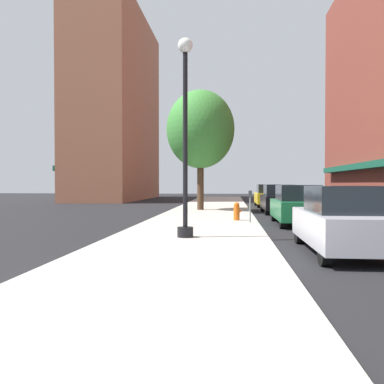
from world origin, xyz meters
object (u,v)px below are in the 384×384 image
(car_yellow, at_px, (268,196))
(car_green, at_px, (297,205))
(car_silver, at_px, (343,221))
(car_black, at_px, (278,199))
(tree_near, at_px, (200,130))
(parking_meter_near, at_px, (250,202))
(lamppost, at_px, (185,134))
(fire_hydrant, at_px, (237,211))

(car_yellow, bearing_deg, car_green, -89.11)
(car_silver, relative_size, car_black, 1.00)
(tree_near, height_order, car_yellow, tree_near)
(parking_meter_near, bearing_deg, car_green, 12.38)
(car_silver, relative_size, car_yellow, 1.00)
(lamppost, relative_size, car_green, 1.37)
(car_green, xyz_separation_m, car_yellow, (0.00, 13.34, 0.00))
(fire_hydrant, distance_m, car_green, 2.56)
(fire_hydrant, distance_m, tree_near, 8.60)
(fire_hydrant, height_order, car_black, car_black)
(tree_near, bearing_deg, lamppost, -87.77)
(car_yellow, bearing_deg, fire_hydrant, -100.11)
(lamppost, distance_m, parking_meter_near, 5.73)
(parking_meter_near, bearing_deg, car_silver, -73.62)
(lamppost, bearing_deg, tree_near, 92.23)
(parking_meter_near, bearing_deg, tree_near, 108.23)
(fire_hydrant, relative_size, car_black, 0.18)
(car_green, relative_size, car_black, 1.00)
(lamppost, bearing_deg, fire_hydrant, 74.52)
(car_green, height_order, car_black, same)
(lamppost, xyz_separation_m, tree_near, (-0.50, 12.83, 1.80))
(parking_meter_near, bearing_deg, fire_hydrant, 118.71)
(car_silver, height_order, car_green, same)
(fire_hydrant, xyz_separation_m, car_silver, (2.49, -7.61, 0.29))
(car_silver, bearing_deg, tree_near, 107.27)
(lamppost, distance_m, tree_near, 12.96)
(car_silver, distance_m, car_green, 7.06)
(lamppost, height_order, tree_near, tree_near)
(fire_hydrant, xyz_separation_m, car_yellow, (2.49, 12.79, 0.29))
(parking_meter_near, bearing_deg, car_yellow, 81.94)
(car_green, bearing_deg, car_black, 91.07)
(lamppost, xyz_separation_m, parking_meter_near, (2.14, 4.81, -2.25))
(parking_meter_near, xyz_separation_m, car_green, (1.95, 0.43, -0.14))
(parking_meter_near, height_order, car_black, car_black)
(car_green, bearing_deg, car_silver, -88.93)
(lamppost, xyz_separation_m, car_silver, (4.09, -1.82, -2.39))
(car_black, relative_size, car_yellow, 1.00)
(car_yellow, bearing_deg, car_silver, -89.11)
(car_silver, bearing_deg, lamppost, 155.87)
(fire_hydrant, height_order, car_green, car_green)
(lamppost, relative_size, car_yellow, 1.37)
(lamppost, distance_m, car_silver, 5.08)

